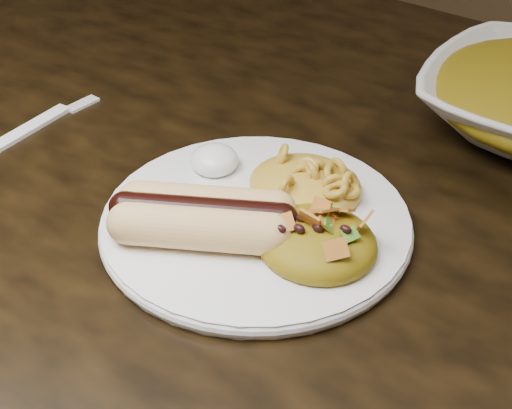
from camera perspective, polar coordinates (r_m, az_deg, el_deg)
The scene contains 7 objects.
table at distance 0.70m, azimuth -3.97°, elevation -2.31°, with size 1.60×0.90×0.75m.
plate at distance 0.55m, azimuth 0.00°, elevation -1.37°, with size 0.24×0.24×0.01m, color white.
hotdog at distance 0.52m, azimuth -4.28°, elevation -0.93°, with size 0.11×0.11×0.03m.
mac_and_cheese at distance 0.56m, azimuth 4.02°, elevation 2.70°, with size 0.09×0.08×0.04m, color gold.
sour_cream at distance 0.59m, azimuth -3.37°, elevation 3.92°, with size 0.04×0.04×0.02m, color white.
taco_salad at distance 0.50m, azimuth 4.95°, elevation -2.31°, with size 0.09×0.08×0.04m.
fork at distance 0.71m, azimuth -17.76°, elevation 5.79°, with size 0.02×0.13×0.00m, color white.
Camera 1 is at (0.38, -0.39, 1.09)m, focal length 50.00 mm.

